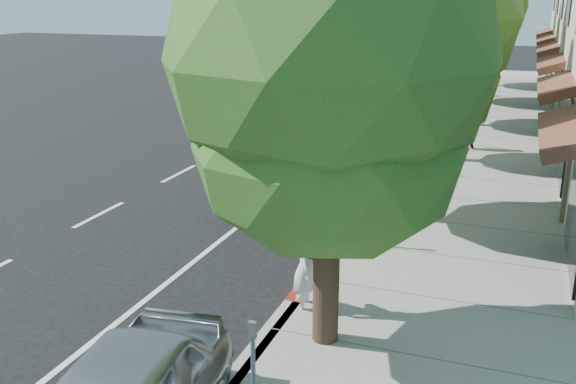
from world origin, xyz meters
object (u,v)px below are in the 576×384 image
at_px(street_tree_4, 476,8).
at_px(white_pickup, 438,87).
at_px(bicycle, 335,211).
at_px(dark_suv_far, 419,81).
at_px(street_tree_3, 464,2).
at_px(cyclist, 306,267).
at_px(pedestrian, 465,125).
at_px(dark_sedan, 384,113).
at_px(silver_suv, 297,165).
at_px(street_tree_5, 485,0).
at_px(street_tree_1, 409,22).
at_px(street_tree_0, 330,69).
at_px(street_tree_2, 443,27).

distance_m(street_tree_4, white_pickup, 4.03).
bearing_deg(bicycle, white_pickup, 19.84).
height_order(white_pickup, dark_suv_far, white_pickup).
bearing_deg(street_tree_3, cyclist, -92.18).
bearing_deg(pedestrian, dark_sedan, -73.65).
height_order(street_tree_3, dark_sedan, street_tree_3).
height_order(street_tree_3, cyclist, street_tree_3).
bearing_deg(silver_suv, dark_sedan, 92.62).
bearing_deg(cyclist, dark_suv_far, -12.13).
bearing_deg(street_tree_5, silver_suv, -97.84).
height_order(white_pickup, pedestrian, white_pickup).
distance_m(street_tree_1, white_pickup, 17.47).
relative_size(bicycle, silver_suv, 0.32).
xyz_separation_m(street_tree_0, street_tree_5, (0.00, 30.00, 0.51)).
xyz_separation_m(street_tree_5, cyclist, (-0.65, -29.04, -3.96)).
xyz_separation_m(street_tree_1, street_tree_4, (0.00, 18.00, -0.12)).
relative_size(street_tree_5, silver_suv, 1.41).
xyz_separation_m(street_tree_3, street_tree_4, (-0.00, 6.00, -0.36)).
relative_size(street_tree_1, dark_suv_far, 1.64).
height_order(street_tree_3, bicycle, street_tree_3).
bearing_deg(bicycle, street_tree_0, -145.91).
distance_m(street_tree_3, street_tree_5, 12.00).
xyz_separation_m(cyclist, white_pickup, (-0.75, 22.04, 0.04)).
xyz_separation_m(street_tree_3, pedestrian, (0.74, -4.23, -3.93)).
distance_m(street_tree_2, dark_suv_far, 14.39).
xyz_separation_m(street_tree_0, silver_suv, (-3.10, 7.50, -3.54)).
bearing_deg(dark_suv_far, street_tree_4, -38.00).
distance_m(street_tree_3, pedestrian, 5.82).
bearing_deg(street_tree_1, cyclist, -97.34).
bearing_deg(dark_suv_far, street_tree_2, -84.87).
height_order(silver_suv, pedestrian, pedestrian).
height_order(street_tree_4, street_tree_5, street_tree_5).
bearing_deg(bicycle, street_tree_4, 15.60).
xyz_separation_m(street_tree_1, dark_suv_far, (-2.72, 19.69, -3.87)).
bearing_deg(dark_suv_far, cyclist, -91.33).
height_order(street_tree_0, street_tree_5, street_tree_5).
distance_m(street_tree_1, pedestrian, 8.63).
relative_size(street_tree_0, street_tree_5, 0.91).
bearing_deg(street_tree_0, street_tree_4, 90.00).
bearing_deg(silver_suv, street_tree_3, 80.25).
relative_size(street_tree_1, street_tree_5, 0.98).
relative_size(street_tree_1, white_pickup, 1.23).
distance_m(street_tree_2, street_tree_5, 18.01).
height_order(street_tree_4, cyclist, street_tree_4).
xyz_separation_m(street_tree_4, dark_sedan, (-2.50, -8.05, -3.74)).
bearing_deg(street_tree_5, pedestrian, -87.40).
bearing_deg(bicycle, cyclist, -151.35).
relative_size(street_tree_4, white_pickup, 1.20).
height_order(street_tree_5, dark_suv_far, street_tree_5).
distance_m(street_tree_1, dark_sedan, 10.96).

